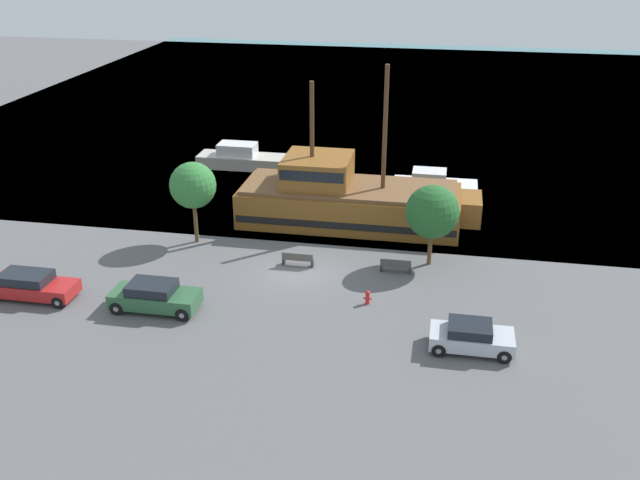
{
  "coord_description": "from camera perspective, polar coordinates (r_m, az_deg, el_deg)",
  "views": [
    {
      "loc": [
        7.77,
        -35.19,
        18.08
      ],
      "look_at": [
        0.88,
        2.0,
        1.2
      ],
      "focal_mm": 40.0,
      "sensor_mm": 36.0,
      "label": 1
    }
  ],
  "objects": [
    {
      "name": "bench_promenade_east",
      "position": [
        40.3,
        6.07,
        -2.05
      ],
      "size": [
        1.73,
        0.45,
        0.85
      ],
      "color": "#4C4742",
      "rests_on": "ground_plane"
    },
    {
      "name": "bench_promenade_west",
      "position": [
        40.86,
        -1.79,
        -1.54
      ],
      "size": [
        1.81,
        0.45,
        0.85
      ],
      "color": "#4C4742",
      "rests_on": "ground_plane"
    },
    {
      "name": "moored_boat_outer",
      "position": [
        58.01,
        -6.18,
        6.5
      ],
      "size": [
        7.47,
        2.31,
        1.95
      ],
      "color": "#B7B2A8",
      "rests_on": "water_surface"
    },
    {
      "name": "water_surface",
      "position": [
        81.59,
        4.86,
        11.17
      ],
      "size": [
        80.0,
        80.0,
        0.0
      ],
      "primitive_type": "plane",
      "color": "teal",
      "rests_on": "ground"
    },
    {
      "name": "parked_car_curb_front",
      "position": [
        40.38,
        -22.28,
        -3.37
      ],
      "size": [
        4.98,
        1.85,
        1.4
      ],
      "color": "#B21E1E",
      "rests_on": "ground_plane"
    },
    {
      "name": "moored_boat_dockside",
      "position": [
        52.75,
        9.07,
        4.41
      ],
      "size": [
        6.06,
        2.33,
        1.67
      ],
      "color": "silver",
      "rests_on": "water_surface"
    },
    {
      "name": "pirate_ship",
      "position": [
        46.51,
        2.19,
        3.28
      ],
      "size": [
        15.5,
        5.38,
        10.36
      ],
      "color": "brown",
      "rests_on": "water_surface"
    },
    {
      "name": "tree_row_east",
      "position": [
        43.46,
        -10.14,
        4.31
      ],
      "size": [
        2.81,
        2.81,
        5.1
      ],
      "color": "brown",
      "rests_on": "ground_plane"
    },
    {
      "name": "parked_car_curb_rear",
      "position": [
        33.71,
        12.0,
        -7.59
      ],
      "size": [
        3.82,
        1.89,
        1.37
      ],
      "color": "#B7BCC6",
      "rests_on": "ground_plane"
    },
    {
      "name": "fire_hydrant",
      "position": [
        36.98,
        3.83,
        -4.55
      ],
      "size": [
        0.42,
        0.25,
        0.76
      ],
      "color": "red",
      "rests_on": "ground_plane"
    },
    {
      "name": "ground_plane",
      "position": [
        40.31,
        -1.75,
        -2.6
      ],
      "size": [
        160.0,
        160.0,
        0.0
      ],
      "primitive_type": "plane",
      "color": "#5B5B5E"
    },
    {
      "name": "tree_row_mideast",
      "position": [
        40.46,
        8.97,
        2.23
      ],
      "size": [
        3.05,
        3.05,
        4.77
      ],
      "color": "brown",
      "rests_on": "ground_plane"
    },
    {
      "name": "parked_car_curb_mid",
      "position": [
        37.16,
        -13.1,
        -4.41
      ],
      "size": [
        4.47,
        1.93,
        1.5
      ],
      "color": "#2D5B38",
      "rests_on": "ground_plane"
    }
  ]
}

